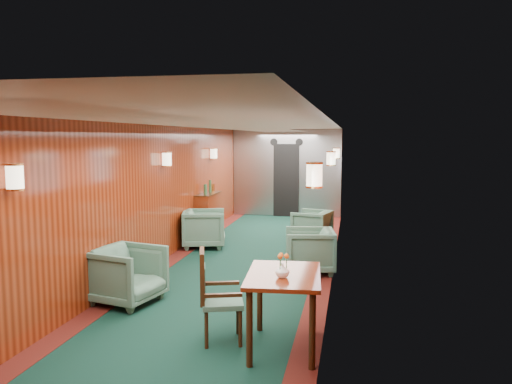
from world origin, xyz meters
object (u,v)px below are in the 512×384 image
Objects in this scene: dining_table at (284,286)px; armchair_left_near at (127,275)px; armchair_left_far at (204,228)px; armchair_right_near at (309,251)px; armchair_right_far at (312,226)px; side_chair at (214,292)px; credenza at (208,214)px.

dining_table is 1.34× the size of armchair_left_near.
dining_table is 4.98m from armchair_left_far.
dining_table reaches higher than armchair_left_near.
armchair_right_near reaches higher than armchair_right_far.
armchair_left_near is at bearing 164.83° from armchair_left_far.
side_chair reaches higher than armchair_left_near.
side_chair is 5.82m from credenza.
armchair_left_far is (-1.44, 4.42, -0.16)m from side_chair.
side_chair is 1.37× the size of armchair_right_far.
side_chair is 5.41m from armchair_right_far.
armchair_right_near is at bearing -46.60° from credenza.
credenza is at bearing -79.23° from armchair_right_far.
side_chair is at bearing -176.73° from armchair_left_far.
credenza is at bearing 109.29° from dining_table.
dining_table is 2.47m from armchair_left_near.
dining_table reaches higher than armchair_right_far.
armchair_right_near is 2.42m from armchair_right_far.
dining_table reaches higher than armchair_left_far.
credenza is 1.49× the size of armchair_left_far.
armchair_right_far is (0.62, 5.37, -0.21)m from side_chair.
credenza reaches higher than armchair_right_far.
side_chair is at bearing -110.63° from armchair_left_near.
armchair_left_near is at bearing -9.93° from armchair_right_far.
credenza reaches higher than armchair_right_near.
armchair_left_near is 1.06× the size of armchair_right_near.
armchair_left_near is at bearing 150.73° from dining_table.
armchair_left_near is 1.00× the size of armchair_left_far.
dining_table is at bearing -101.32° from armchair_left_near.
armchair_left_far reaches higher than armchair_right_near.
armchair_right_far is (2.31, -0.19, -0.16)m from credenza.
armchair_left_far is (0.02, 3.43, 0.00)m from armchair_left_near.
dining_table is at bearing -168.54° from armchair_left_far.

